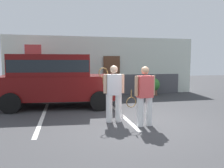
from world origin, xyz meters
The scene contains 9 objects.
ground_plane centered at (0.00, 0.00, 0.00)m, with size 40.00×40.00×0.00m, color #38383A.
parking_stripe_0 centered at (-2.88, 1.50, 0.00)m, with size 0.12×4.40×0.01m, color silver.
parking_stripe_1 centered at (-0.31, 1.50, 0.00)m, with size 0.12×4.40×0.01m, color silver.
house_frontage centered at (0.00, 5.93, 1.46)m, with size 10.29×0.40×3.12m.
parked_suv centered at (-2.49, 3.03, 1.15)m, with size 4.74×2.47×2.05m.
tennis_player_man centered at (-0.76, 0.39, 0.88)m, with size 0.76×0.29×1.67m.
tennis_player_woman centered at (-0.02, -0.20, 0.85)m, with size 0.88×0.31×1.65m.
potted_plant_by_porch centered at (2.50, 5.08, 0.51)m, with size 0.70×0.70×0.92m.
flag_pole centered at (-3.76, 5.07, 1.85)m, with size 0.80×0.08×2.64m.
Camera 1 is at (-2.18, -5.81, 1.77)m, focal length 34.99 mm.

